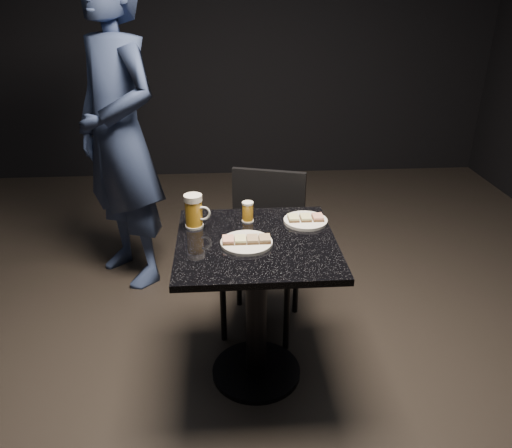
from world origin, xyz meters
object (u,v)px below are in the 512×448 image
Objects in this scene: plate_small at (305,221)px; patron at (119,135)px; table at (256,287)px; chair at (264,242)px; plate_large at (247,243)px; beer_mug at (194,211)px; beer_tumbler at (248,212)px.

plate_small is 0.11× the size of patron.
table is 0.86× the size of chair.
chair reaches higher than plate_large.
patron reaches higher than beer_mug.
chair reaches higher than table.
chair is (0.83, -0.57, -0.45)m from patron.
plate_large is 0.26× the size of chair.
chair is at bearing 120.50° from plate_small.
plate_large is 0.31m from beer_mug.
plate_small is 0.39m from table.
plate_small is 0.28m from beer_tumbler.
patron is 1.10m from chair.
patron is 19.46× the size of beer_tumbler.
plate_large is at bearing -94.46° from beer_tumbler.
patron reaches higher than chair.
plate_large reaches higher than table.
beer_tumbler is at bearing 97.50° from table.
plate_small is at bearing -59.50° from chair.
plate_large is 2.30× the size of beer_tumbler.
patron is at bearing 118.65° from beer_mug.
patron reaches higher than beer_tumbler.
table is at bearing -82.50° from beer_tumbler.
beer_tumbler is (-0.27, 0.03, 0.04)m from plate_small.
chair is at bearing 41.05° from beer_mug.
patron is 2.19× the size of chair.
patron is (-0.71, 1.06, 0.20)m from plate_large.
plate_large is 1.29m from patron.
beer_mug is at bearing -13.74° from patron.
patron reaches higher than plate_large.
plate_small is 1.30× the size of beer_mug.
table is 4.75× the size of beer_mug.
patron is at bearing 139.21° from plate_small.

